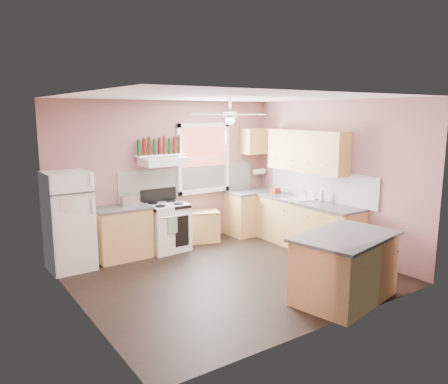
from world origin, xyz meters
TOP-DOWN VIEW (x-y plane):
  - floor at (0.00, 0.00)m, footprint 4.50×4.50m
  - ceiling at (0.00, 0.00)m, footprint 4.50×4.50m
  - wall_back at (0.00, 2.02)m, footprint 4.50×0.05m
  - wall_right at (2.27, 0.00)m, footprint 0.05×4.00m
  - wall_left at (-2.27, 0.00)m, footprint 0.05×4.00m
  - backsplash_back at (0.45, 1.99)m, footprint 2.90×0.03m
  - backsplash_right at (2.23, 0.30)m, footprint 0.03×2.60m
  - window_view at (0.75, 1.98)m, footprint 1.00×0.02m
  - window_frame at (0.75, 1.96)m, footprint 1.16×0.07m
  - refrigerator at (-1.95, 1.66)m, footprint 0.69×0.67m
  - base_cabinet_left at (-1.06, 1.70)m, footprint 0.90×0.60m
  - counter_left at (-1.06, 1.70)m, footprint 0.92×0.62m
  - toaster at (-0.90, 1.73)m, footprint 0.29×0.18m
  - stove at (-0.24, 1.67)m, footprint 0.75×0.69m
  - range_hood at (-0.23, 1.75)m, footprint 0.78×0.50m
  - bottle_shelf at (-0.23, 1.87)m, footprint 0.90×0.26m
  - cart at (0.60, 1.75)m, footprint 0.69×0.58m
  - base_cabinet_corner at (1.75, 1.70)m, footprint 1.00×0.60m
  - base_cabinet_right at (1.95, 0.30)m, footprint 0.60×2.20m
  - counter_corner at (1.75, 1.70)m, footprint 1.02×0.62m
  - counter_right at (1.94, 0.30)m, footprint 0.62×2.22m
  - sink at (1.94, 0.50)m, footprint 0.55×0.45m
  - faucet at (2.10, 0.50)m, footprint 0.03×0.03m
  - upper_cabinet_right at (2.08, 0.50)m, footprint 0.33×1.80m
  - upper_cabinet_corner at (1.95, 1.83)m, footprint 0.60×0.33m
  - paper_towel at (2.07, 1.86)m, footprint 0.26×0.12m
  - island at (0.75, -1.60)m, footprint 1.53×1.13m
  - island_top at (0.75, -1.60)m, footprint 1.62×1.23m
  - ceiling_fan_hub at (0.00, 0.00)m, footprint 0.20×0.20m
  - soap_bottle at (2.09, 0.10)m, footprint 0.13×0.13m
  - red_caddy at (1.95, 1.20)m, footprint 0.20×0.15m
  - wine_bottles at (-0.23, 1.87)m, footprint 0.86×0.06m

SIDE VIEW (x-z plane):
  - floor at x=0.00m, z-range 0.00..0.00m
  - cart at x=0.60m, z-range 0.00..0.59m
  - base_cabinet_left at x=-1.06m, z-range 0.00..0.86m
  - stove at x=-0.24m, z-range 0.00..0.86m
  - base_cabinet_corner at x=1.75m, z-range 0.00..0.86m
  - base_cabinet_right at x=1.95m, z-range 0.00..0.86m
  - island at x=0.75m, z-range 0.00..0.86m
  - refrigerator at x=-1.95m, z-range 0.00..1.58m
  - counter_left at x=-1.06m, z-range 0.86..0.90m
  - counter_corner at x=1.75m, z-range 0.86..0.90m
  - counter_right at x=1.94m, z-range 0.86..0.90m
  - island_top at x=0.75m, z-range 0.86..0.90m
  - sink at x=1.94m, z-range 0.88..0.91m
  - red_caddy at x=1.95m, z-range 0.90..1.00m
  - faucet at x=2.10m, z-range 0.90..1.04m
  - toaster at x=-0.90m, z-range 0.90..1.08m
  - soap_bottle at x=2.09m, z-range 0.90..1.14m
  - backsplash_back at x=0.45m, z-range 0.90..1.45m
  - backsplash_right at x=2.23m, z-range 0.90..1.45m
  - paper_towel at x=2.07m, z-range 1.19..1.31m
  - wall_back at x=0.00m, z-range 0.00..2.70m
  - wall_right at x=2.27m, z-range 0.00..2.70m
  - wall_left at x=-2.27m, z-range 0.00..2.70m
  - window_view at x=0.75m, z-range 1.00..2.20m
  - window_frame at x=0.75m, z-range 0.92..2.28m
  - range_hood at x=-0.23m, z-range 1.55..1.69m
  - bottle_shelf at x=-0.23m, z-range 1.71..1.73m
  - upper_cabinet_right at x=2.08m, z-range 1.40..2.16m
  - wine_bottles at x=-0.23m, z-range 1.73..2.04m
  - upper_cabinet_corner at x=1.95m, z-range 1.64..2.16m
  - ceiling_fan_hub at x=0.00m, z-range 2.41..2.49m
  - ceiling at x=0.00m, z-range 2.70..2.70m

